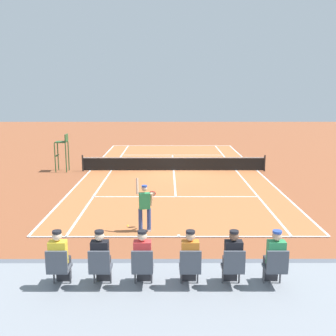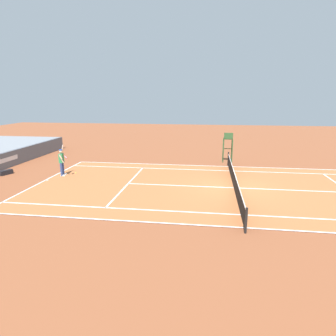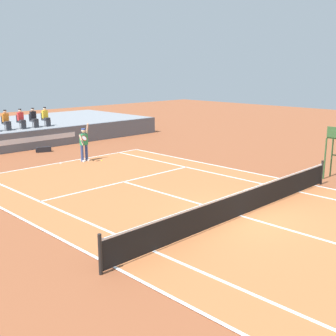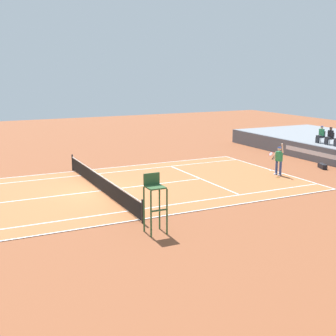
{
  "view_description": "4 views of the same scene",
  "coord_description": "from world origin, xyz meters",
  "px_view_note": "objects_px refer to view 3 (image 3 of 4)",
  "views": [
    {
      "loc": [
        0.42,
        25.68,
        5.3
      ],
      "look_at": [
        0.38,
        3.97,
        1.0
      ],
      "focal_mm": 42.85,
      "sensor_mm": 36.0,
      "label": 1
    },
    {
      "loc": [
        -17.02,
        1.56,
        5.28
      ],
      "look_at": [
        0.38,
        3.97,
        1.0
      ],
      "focal_mm": 31.61,
      "sensor_mm": 36.0,
      "label": 2
    },
    {
      "loc": [
        -11.57,
        -8.0,
        4.99
      ],
      "look_at": [
        0.38,
        3.97,
        1.0
      ],
      "focal_mm": 45.35,
      "sensor_mm": 36.0,
      "label": 3
    },
    {
      "loc": [
        23.03,
        -7.2,
        6.45
      ],
      "look_at": [
        0.38,
        3.97,
        1.0
      ],
      "focal_mm": 47.9,
      "sensor_mm": 36.0,
      "label": 4
    }
  ],
  "objects_px": {
    "spectator_seated_3": "(21,119)",
    "spectator_seated_5": "(46,117)",
    "spectator_seated_2": "(6,120)",
    "spectator_seated_4": "(34,118)",
    "equipment_bag": "(43,149)",
    "tennis_player": "(84,144)",
    "umpire_chair": "(336,146)",
    "tennis_ball": "(102,160)"
  },
  "relations": [
    {
      "from": "spectator_seated_3",
      "to": "tennis_player",
      "type": "height_order",
      "value": "spectator_seated_3"
    },
    {
      "from": "spectator_seated_5",
      "to": "umpire_chair",
      "type": "xyz_separation_m",
      "value": [
        4.53,
        -17.85,
        -0.25
      ]
    },
    {
      "from": "tennis_player",
      "to": "equipment_bag",
      "type": "relative_size",
      "value": 2.18
    },
    {
      "from": "spectator_seated_3",
      "to": "spectator_seated_4",
      "type": "bearing_deg",
      "value": 0.0
    },
    {
      "from": "spectator_seated_3",
      "to": "tennis_player",
      "type": "bearing_deg",
      "value": -87.11
    },
    {
      "from": "spectator_seated_5",
      "to": "tennis_ball",
      "type": "distance_m",
      "value": 7.36
    },
    {
      "from": "spectator_seated_2",
      "to": "spectator_seated_3",
      "type": "bearing_deg",
      "value": 0.0
    },
    {
      "from": "spectator_seated_2",
      "to": "spectator_seated_4",
      "type": "relative_size",
      "value": 1.0
    },
    {
      "from": "tennis_player",
      "to": "equipment_bag",
      "type": "height_order",
      "value": "tennis_player"
    },
    {
      "from": "umpire_chair",
      "to": "equipment_bag",
      "type": "distance_m",
      "value": 16.63
    },
    {
      "from": "tennis_player",
      "to": "tennis_ball",
      "type": "relative_size",
      "value": 30.63
    },
    {
      "from": "umpire_chair",
      "to": "tennis_ball",
      "type": "bearing_deg",
      "value": 115.98
    },
    {
      "from": "tennis_ball",
      "to": "equipment_bag",
      "type": "bearing_deg",
      "value": 101.74
    },
    {
      "from": "spectator_seated_3",
      "to": "spectator_seated_5",
      "type": "relative_size",
      "value": 1.0
    },
    {
      "from": "spectator_seated_4",
      "to": "equipment_bag",
      "type": "relative_size",
      "value": 1.32
    },
    {
      "from": "spectator_seated_2",
      "to": "spectator_seated_5",
      "type": "xyz_separation_m",
      "value": [
        2.72,
        0.0,
        0.0
      ]
    },
    {
      "from": "spectator_seated_2",
      "to": "spectator_seated_4",
      "type": "distance_m",
      "value": 1.86
    },
    {
      "from": "umpire_chair",
      "to": "tennis_player",
      "type": "bearing_deg",
      "value": 117.68
    },
    {
      "from": "umpire_chair",
      "to": "equipment_bag",
      "type": "relative_size",
      "value": 2.56
    },
    {
      "from": "spectator_seated_4",
      "to": "tennis_ball",
      "type": "relative_size",
      "value": 18.6
    },
    {
      "from": "equipment_bag",
      "to": "tennis_player",
      "type": "bearing_deg",
      "value": -86.41
    },
    {
      "from": "umpire_chair",
      "to": "spectator_seated_5",
      "type": "bearing_deg",
      "value": 104.25
    },
    {
      "from": "tennis_player",
      "to": "umpire_chair",
      "type": "distance_m",
      "value": 12.81
    },
    {
      "from": "spectator_seated_2",
      "to": "spectator_seated_3",
      "type": "xyz_separation_m",
      "value": [
        0.98,
        0.0,
        0.0
      ]
    },
    {
      "from": "spectator_seated_3",
      "to": "umpire_chair",
      "type": "distance_m",
      "value": 18.92
    },
    {
      "from": "spectator_seated_2",
      "to": "umpire_chair",
      "type": "height_order",
      "value": "spectator_seated_2"
    },
    {
      "from": "tennis_ball",
      "to": "spectator_seated_3",
      "type": "bearing_deg",
      "value": 98.3
    },
    {
      "from": "spectator_seated_3",
      "to": "umpire_chair",
      "type": "bearing_deg",
      "value": -70.64
    },
    {
      "from": "spectator_seated_3",
      "to": "spectator_seated_5",
      "type": "distance_m",
      "value": 1.74
    },
    {
      "from": "spectator_seated_3",
      "to": "equipment_bag",
      "type": "height_order",
      "value": "spectator_seated_3"
    },
    {
      "from": "spectator_seated_4",
      "to": "tennis_player",
      "type": "height_order",
      "value": "spectator_seated_4"
    },
    {
      "from": "spectator_seated_3",
      "to": "spectator_seated_5",
      "type": "bearing_deg",
      "value": 0.0
    },
    {
      "from": "spectator_seated_2",
      "to": "equipment_bag",
      "type": "bearing_deg",
      "value": -66.86
    },
    {
      "from": "spectator_seated_2",
      "to": "tennis_ball",
      "type": "distance_m",
      "value": 7.6
    },
    {
      "from": "spectator_seated_5",
      "to": "equipment_bag",
      "type": "distance_m",
      "value": 3.41
    },
    {
      "from": "spectator_seated_4",
      "to": "equipment_bag",
      "type": "distance_m",
      "value": 3.09
    },
    {
      "from": "spectator_seated_3",
      "to": "tennis_player",
      "type": "relative_size",
      "value": 0.61
    },
    {
      "from": "tennis_player",
      "to": "umpire_chair",
      "type": "height_order",
      "value": "umpire_chair"
    },
    {
      "from": "spectator_seated_3",
      "to": "spectator_seated_5",
      "type": "height_order",
      "value": "same"
    },
    {
      "from": "equipment_bag",
      "to": "spectator_seated_5",
      "type": "bearing_deg",
      "value": 56.15
    },
    {
      "from": "tennis_ball",
      "to": "spectator_seated_2",
      "type": "bearing_deg",
      "value": 105.88
    },
    {
      "from": "spectator_seated_2",
      "to": "spectator_seated_4",
      "type": "height_order",
      "value": "same"
    }
  ]
}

